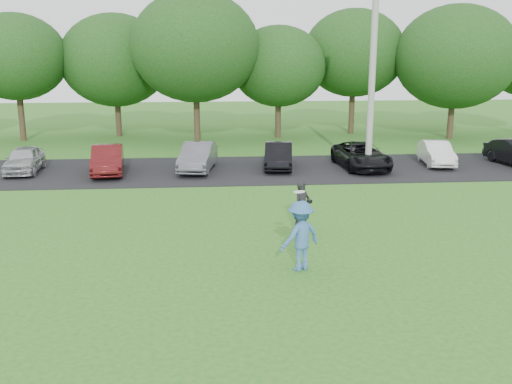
% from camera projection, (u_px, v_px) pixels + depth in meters
% --- Properties ---
extents(ground, '(100.00, 100.00, 0.00)m').
position_uv_depth(ground, '(268.00, 282.00, 13.23)').
color(ground, '#29691E').
rests_on(ground, ground).
extents(parking_lot, '(32.00, 6.50, 0.03)m').
position_uv_depth(parking_lot, '(239.00, 170.00, 25.81)').
color(parking_lot, black).
rests_on(parking_lot, ground).
extents(utility_pole, '(0.28, 0.28, 9.86)m').
position_uv_depth(utility_pole, '(373.00, 59.00, 24.11)').
color(utility_pole, '#9B9B96').
rests_on(utility_pole, ground).
extents(frisbee_player, '(1.29, 1.12, 2.06)m').
position_uv_depth(frisbee_player, '(300.00, 236.00, 13.79)').
color(frisbee_player, '#3A68A4').
rests_on(frisbee_player, ground).
extents(camera_bystander, '(0.69, 0.65, 1.58)m').
position_uv_depth(camera_bystander, '(302.00, 208.00, 16.57)').
color(camera_bystander, black).
rests_on(camera_bystander, ground).
extents(parked_cars, '(27.82, 4.38, 1.23)m').
position_uv_depth(parked_cars, '(242.00, 157.00, 25.66)').
color(parked_cars, silver).
rests_on(parked_cars, parking_lot).
extents(tree_row, '(42.39, 9.85, 8.64)m').
position_uv_depth(tree_row, '(255.00, 57.00, 34.21)').
color(tree_row, '#38281C').
rests_on(tree_row, ground).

